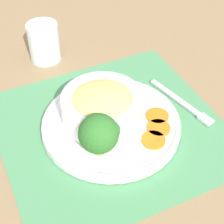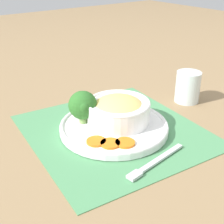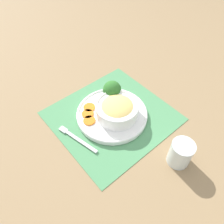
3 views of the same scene
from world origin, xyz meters
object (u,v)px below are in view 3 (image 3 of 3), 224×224
at_px(bowl, 117,109).
at_px(water_glass, 180,154).
at_px(broccoli_floret, 112,90).
at_px(fork, 74,137).

distance_m(bowl, water_glass, 0.28).
height_order(bowl, water_glass, water_glass).
distance_m(broccoli_floret, fork, 0.24).
bearing_deg(fork, water_glass, -67.77).
distance_m(broccoli_floret, water_glass, 0.36).
relative_size(water_glass, fork, 0.53).
relative_size(broccoli_floret, fork, 0.48).
bearing_deg(bowl, broccoli_floret, 56.56).
bearing_deg(water_glass, fork, 119.74).
distance_m(water_glass, fork, 0.39).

